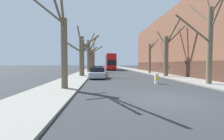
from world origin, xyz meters
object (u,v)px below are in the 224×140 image
Objects in this scene: street_tree_right_1 at (167,52)px; street_tree_right_2 at (150,57)px; traffic_bollard at (157,79)px; street_tree_left_3 at (92,58)px; street_tree_left_2 at (89,54)px; double_decker_bus at (110,61)px; parked_car_1 at (98,71)px; street_tree_left_4 at (94,59)px; street_tree_right_0 at (209,39)px; street_tree_left_1 at (82,53)px; street_tree_left_0 at (62,45)px; parked_car_0 at (97,73)px; parked_car_2 at (99,69)px.

street_tree_right_1 reaches higher than street_tree_right_2.
street_tree_right_1 is 8.54m from traffic_bollard.
traffic_bollard is at bearing -75.36° from street_tree_left_3.
traffic_bollard is (7.57, -18.98, -3.48)m from street_tree_left_2.
double_decker_bus is 19.45m from parked_car_1.
street_tree_left_4 is 43.34m from street_tree_right_0.
street_tree_left_1 is 11.72m from traffic_bollard.
street_tree_right_1 is (11.79, 9.58, 0.33)m from street_tree_left_0.
street_tree_left_4 is at bearing 89.72° from street_tree_left_1.
street_tree_left_1 is at bearing 133.12° from traffic_bollard.
street_tree_left_0 reaches higher than parked_car_0.
street_tree_right_0 is at bearing -53.18° from parked_car_1.
parked_car_2 is at bearing 106.91° from traffic_bollard.
street_tree_left_4 is at bearing 89.95° from street_tree_left_3.
street_tree_right_2 is at bearing -23.63° from parked_car_2.
street_tree_right_1 is 24.61m from double_decker_bus.
street_tree_right_2 is 1.42× the size of parked_car_0.
street_tree_left_2 is 12.87m from double_decker_bus.
street_tree_left_2 is 0.74× the size of double_decker_bus.
street_tree_left_2 reaches higher than double_decker_bus.
street_tree_left_3 reaches higher than double_decker_bus.
parked_car_2 is (-9.58, 4.19, -2.52)m from street_tree_right_2.
street_tree_left_2 reaches higher than street_tree_left_3.
street_tree_left_4 reaches higher than parked_car_2.
parked_car_1 is 4.28× the size of traffic_bollard.
street_tree_left_0 is 43.21m from street_tree_left_4.
parked_car_1 is at bearing 81.21° from street_tree_left_0.
street_tree_right_1 is at bearing -46.11° from street_tree_left_2.
street_tree_left_4 is at bearing 95.36° from parked_car_2.
street_tree_left_2 is 10.24m from street_tree_left_3.
parked_car_1 is at bearing -85.85° from street_tree_left_4.
parked_car_2 is 4.47× the size of traffic_bollard.
double_decker_bus is (5.33, 1.44, -0.76)m from street_tree_left_3.
parked_car_0 reaches higher than traffic_bollard.
parked_car_2 is (-9.58, 11.26, -2.86)m from street_tree_right_1.
street_tree_left_0 is at bearing -90.38° from street_tree_left_2.
street_tree_left_2 is (0.14, 21.68, 0.82)m from street_tree_left_0.
street_tree_right_0 is 2.01× the size of parked_car_1.
street_tree_left_3 is 0.77× the size of street_tree_left_4.
traffic_bollard is at bearing -73.09° from parked_car_2.
parked_car_0 is (-9.58, -1.09, -2.81)m from street_tree_right_1.
street_tree_left_3 is 5.57m from double_decker_bus.
street_tree_right_1 is 1.88× the size of parked_car_1.
street_tree_right_1 is (11.70, -22.32, 0.18)m from street_tree_left_3.
street_tree_right_0 reaches higher than street_tree_left_0.
parked_car_0 is at bearing -48.03° from street_tree_left_1.
street_tree_left_2 reaches higher than street_tree_left_0.
street_tree_right_2 is 6.91× the size of traffic_bollard.
traffic_bollard is (7.63, -29.20, -2.81)m from street_tree_left_3.
double_decker_bus is 30.79m from traffic_bollard.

